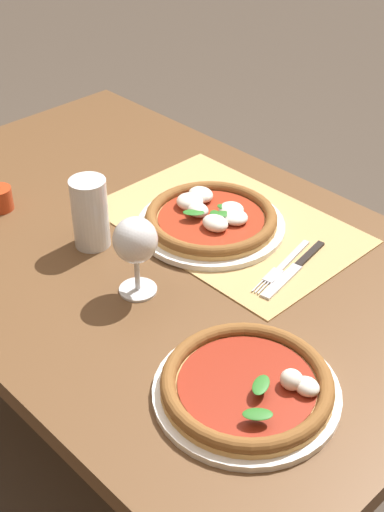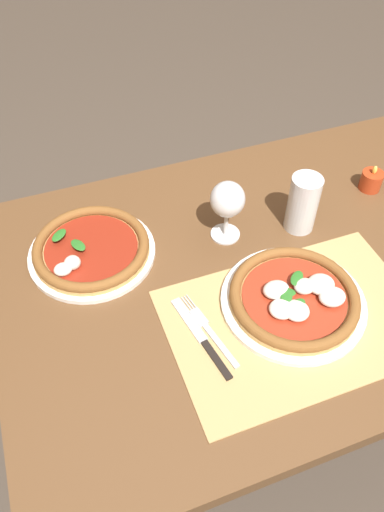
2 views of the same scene
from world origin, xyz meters
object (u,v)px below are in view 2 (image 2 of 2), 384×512
(wine_glass, at_px, (227,202))
(votive_candle, at_px, (371,181))
(pizza_near, at_px, (295,298))
(knife, at_px, (201,337))
(pint_glass, at_px, (303,204))
(pizza_far, at_px, (91,249))
(fork, at_px, (208,330))

(wine_glass, xyz_separation_m, votive_candle, (0.42, 0.03, -0.08))
(pizza_near, height_order, votive_candle, votive_candle)
(wine_glass, bearing_deg, knife, -122.44)
(pint_glass, bearing_deg, knife, -147.16)
(pizza_near, height_order, pizza_far, pizza_near)
(votive_candle, bearing_deg, pizza_near, -143.71)
(pint_glass, xyz_separation_m, knife, (-0.34, -0.22, -0.06))
(pizza_far, xyz_separation_m, knife, (0.15, -0.30, -0.01))
(fork, bearing_deg, knife, -152.53)
(wine_glass, height_order, knife, wine_glass)
(votive_candle, bearing_deg, pizza_far, 178.56)
(pizza_far, xyz_separation_m, fork, (0.17, -0.29, -0.01))
(votive_candle, bearing_deg, fork, -154.36)
(wine_glass, distance_m, fork, 0.30)
(pizza_far, bearing_deg, pizza_near, -38.24)
(wine_glass, distance_m, knife, 0.32)
(pint_glass, xyz_separation_m, fork, (-0.32, -0.21, -0.06))
(wine_glass, xyz_separation_m, fork, (-0.14, -0.24, -0.10))
(pint_glass, bearing_deg, pizza_near, -120.92)
(wine_glass, distance_m, votive_candle, 0.43)
(pizza_near, bearing_deg, votive_candle, 36.29)
(pint_glass, bearing_deg, fork, -146.83)
(pizza_near, relative_size, pizza_far, 1.05)
(pint_glass, relative_size, knife, 0.67)
(pizza_near, xyz_separation_m, fork, (-0.19, 0.00, -0.02))
(pint_glass, height_order, fork, pint_glass)
(pizza_far, xyz_separation_m, wine_glass, (0.31, -0.05, 0.09))
(pizza_far, xyz_separation_m, votive_candle, (0.74, -0.02, 0.00))
(pizza_near, bearing_deg, fork, 179.69)
(pint_glass, distance_m, votive_candle, 0.26)
(knife, xyz_separation_m, votive_candle, (0.58, 0.28, 0.02))
(fork, bearing_deg, pizza_near, -0.31)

